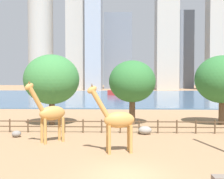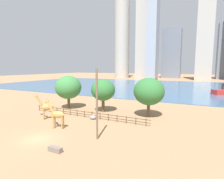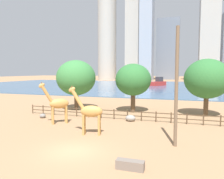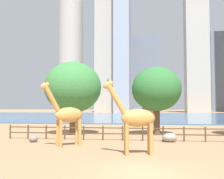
{
  "view_description": "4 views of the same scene",
  "coord_description": "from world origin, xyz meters",
  "px_view_note": "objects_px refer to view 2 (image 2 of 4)",
  "views": [
    {
      "loc": [
        -0.2,
        -14.87,
        5.07
      ],
      "look_at": [
        -1.1,
        9.58,
        4.28
      ],
      "focal_mm": 45.0,
      "sensor_mm": 36.0,
      "label": 1
    },
    {
      "loc": [
        19.47,
        -16.47,
        9.88
      ],
      "look_at": [
        1.44,
        21.02,
        4.7
      ],
      "focal_mm": 28.0,
      "sensor_mm": 36.0,
      "label": 2
    },
    {
      "loc": [
        7.91,
        -14.81,
        6.2
      ],
      "look_at": [
        -3.92,
        22.15,
        2.98
      ],
      "focal_mm": 35.0,
      "sensor_mm": 36.0,
      "label": 3
    },
    {
      "loc": [
        0.51,
        -13.33,
        3.03
      ],
      "look_at": [
        -3.36,
        13.38,
        4.69
      ],
      "focal_mm": 45.0,
      "sensor_mm": 36.0,
      "label": 4
    }
  ],
  "objects_px": {
    "boulder_by_pole": "(93,117)",
    "tree_right_tall": "(68,87)",
    "giraffe_tall": "(47,107)",
    "feeding_trough": "(55,149)",
    "giraffe_companion": "(57,114)",
    "boulder_near_fence": "(42,113)",
    "boat_sailboat": "(153,83)",
    "utility_pole": "(97,105)",
    "tree_center_broad": "(149,92)",
    "tree_left_large": "(103,90)"
  },
  "relations": [
    {
      "from": "boulder_near_fence",
      "to": "giraffe_companion",
      "type": "bearing_deg",
      "value": -29.58
    },
    {
      "from": "boulder_near_fence",
      "to": "tree_left_large",
      "type": "relative_size",
      "value": 0.11
    },
    {
      "from": "utility_pole",
      "to": "boulder_by_pole",
      "type": "distance_m",
      "value": 10.62
    },
    {
      "from": "giraffe_companion",
      "to": "tree_center_broad",
      "type": "relative_size",
      "value": 0.61
    },
    {
      "from": "utility_pole",
      "to": "boat_sailboat",
      "type": "relative_size",
      "value": 1.1
    },
    {
      "from": "giraffe_companion",
      "to": "feeding_trough",
      "type": "bearing_deg",
      "value": 117.89
    },
    {
      "from": "utility_pole",
      "to": "tree_center_broad",
      "type": "height_order",
      "value": "utility_pole"
    },
    {
      "from": "boulder_near_fence",
      "to": "tree_center_broad",
      "type": "relative_size",
      "value": 0.1
    },
    {
      "from": "tree_center_broad",
      "to": "giraffe_tall",
      "type": "bearing_deg",
      "value": -149.83
    },
    {
      "from": "giraffe_tall",
      "to": "boulder_near_fence",
      "type": "distance_m",
      "value": 4.68
    },
    {
      "from": "tree_center_broad",
      "to": "tree_right_tall",
      "type": "xyz_separation_m",
      "value": [
        -19.43,
        -0.92,
        -0.01
      ]
    },
    {
      "from": "giraffe_companion",
      "to": "boulder_by_pole",
      "type": "height_order",
      "value": "giraffe_companion"
    },
    {
      "from": "giraffe_companion",
      "to": "tree_right_tall",
      "type": "distance_m",
      "value": 14.62
    },
    {
      "from": "tree_left_large",
      "to": "boat_sailboat",
      "type": "relative_size",
      "value": 0.83
    },
    {
      "from": "boulder_by_pole",
      "to": "tree_left_large",
      "type": "bearing_deg",
      "value": 99.44
    },
    {
      "from": "tree_center_broad",
      "to": "tree_right_tall",
      "type": "relative_size",
      "value": 0.99
    },
    {
      "from": "boulder_near_fence",
      "to": "tree_left_large",
      "type": "bearing_deg",
      "value": 36.02
    },
    {
      "from": "giraffe_companion",
      "to": "boulder_by_pole",
      "type": "relative_size",
      "value": 3.88
    },
    {
      "from": "giraffe_companion",
      "to": "boat_sailboat",
      "type": "distance_m",
      "value": 75.33
    },
    {
      "from": "utility_pole",
      "to": "tree_center_broad",
      "type": "distance_m",
      "value": 14.5
    },
    {
      "from": "giraffe_tall",
      "to": "giraffe_companion",
      "type": "xyz_separation_m",
      "value": [
        5.46,
        -3.04,
        -0.08
      ]
    },
    {
      "from": "boulder_by_pole",
      "to": "feeding_trough",
      "type": "relative_size",
      "value": 0.7
    },
    {
      "from": "giraffe_tall",
      "to": "giraffe_companion",
      "type": "relative_size",
      "value": 1.04
    },
    {
      "from": "giraffe_companion",
      "to": "utility_pole",
      "type": "relative_size",
      "value": 0.5
    },
    {
      "from": "feeding_trough",
      "to": "giraffe_companion",
      "type": "bearing_deg",
      "value": 131.22
    },
    {
      "from": "boulder_by_pole",
      "to": "tree_right_tall",
      "type": "relative_size",
      "value": 0.16
    },
    {
      "from": "feeding_trough",
      "to": "tree_right_tall",
      "type": "distance_m",
      "value": 23.21
    },
    {
      "from": "feeding_trough",
      "to": "tree_right_tall",
      "type": "height_order",
      "value": "tree_right_tall"
    },
    {
      "from": "boulder_by_pole",
      "to": "tree_left_large",
      "type": "xyz_separation_m",
      "value": [
        -1.0,
        5.99,
        4.55
      ]
    },
    {
      "from": "utility_pole",
      "to": "boulder_near_fence",
      "type": "xyz_separation_m",
      "value": [
        -17.19,
        6.09,
        -4.62
      ]
    },
    {
      "from": "giraffe_companion",
      "to": "tree_left_large",
      "type": "relative_size",
      "value": 0.66
    },
    {
      "from": "tree_right_tall",
      "to": "boulder_by_pole",
      "type": "bearing_deg",
      "value": -27.43
    },
    {
      "from": "boulder_by_pole",
      "to": "tree_center_broad",
      "type": "distance_m",
      "value": 12.13
    },
    {
      "from": "giraffe_tall",
      "to": "utility_pole",
      "type": "xyz_separation_m",
      "value": [
        13.58,
        -3.99,
        2.51
      ]
    },
    {
      "from": "giraffe_tall",
      "to": "feeding_trough",
      "type": "height_order",
      "value": "giraffe_tall"
    },
    {
      "from": "giraffe_tall",
      "to": "tree_center_broad",
      "type": "xyz_separation_m",
      "value": [
        17.26,
        10.03,
        2.78
      ]
    },
    {
      "from": "boulder_near_fence",
      "to": "boat_sailboat",
      "type": "xyz_separation_m",
      "value": [
        8.02,
        70.17,
        1.17
      ]
    },
    {
      "from": "giraffe_tall",
      "to": "boat_sailboat",
      "type": "xyz_separation_m",
      "value": [
        4.41,
        72.27,
        -0.94
      ]
    },
    {
      "from": "tree_right_tall",
      "to": "feeding_trough",
      "type": "bearing_deg",
      "value": -54.53
    },
    {
      "from": "giraffe_companion",
      "to": "boat_sailboat",
      "type": "relative_size",
      "value": 0.55
    },
    {
      "from": "giraffe_tall",
      "to": "feeding_trough",
      "type": "bearing_deg",
      "value": 99.27
    },
    {
      "from": "giraffe_companion",
      "to": "feeding_trough",
      "type": "relative_size",
      "value": 2.71
    },
    {
      "from": "utility_pole",
      "to": "tree_right_tall",
      "type": "bearing_deg",
      "value": 140.25
    },
    {
      "from": "tree_left_large",
      "to": "tree_right_tall",
      "type": "height_order",
      "value": "tree_right_tall"
    },
    {
      "from": "giraffe_companion",
      "to": "boulder_by_pole",
      "type": "xyz_separation_m",
      "value": [
        2.54,
        6.87,
        -1.94
      ]
    },
    {
      "from": "boulder_by_pole",
      "to": "feeding_trough",
      "type": "xyz_separation_m",
      "value": [
        3.0,
        -13.2,
        -0.09
      ]
    },
    {
      "from": "giraffe_companion",
      "to": "tree_right_tall",
      "type": "height_order",
      "value": "tree_right_tall"
    },
    {
      "from": "utility_pole",
      "to": "boulder_near_fence",
      "type": "relative_size",
      "value": 11.94
    },
    {
      "from": "boulder_by_pole",
      "to": "giraffe_companion",
      "type": "bearing_deg",
      "value": -110.3
    },
    {
      "from": "giraffe_companion",
      "to": "tree_left_large",
      "type": "distance_m",
      "value": 13.22
    }
  ]
}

